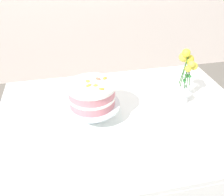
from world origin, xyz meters
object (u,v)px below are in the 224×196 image
(dining_table, at_px, (125,129))
(flower_vase, at_px, (185,80))
(cake_stand, at_px, (92,106))
(layer_cake, at_px, (92,94))

(dining_table, height_order, flower_vase, flower_vase)
(cake_stand, height_order, layer_cake, layer_cake)
(dining_table, height_order, cake_stand, cake_stand)
(cake_stand, height_order, flower_vase, flower_vase)
(layer_cake, bearing_deg, flower_vase, 5.52)
(dining_table, bearing_deg, cake_stand, 172.28)
(cake_stand, relative_size, flower_vase, 0.86)
(flower_vase, bearing_deg, dining_table, -168.19)
(layer_cake, relative_size, flower_vase, 0.73)
(dining_table, xyz_separation_m, flower_vase, (0.36, 0.08, 0.24))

